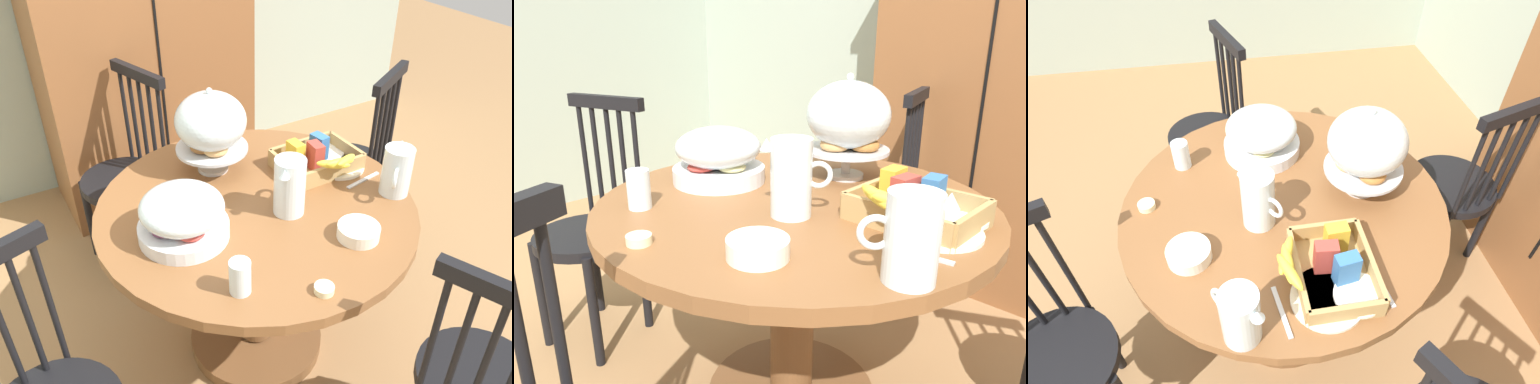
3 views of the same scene
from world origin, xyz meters
TOP-DOWN VIEW (x-y plane):
  - ground_plane at (0.00, 0.00)m, footprint 10.00×10.00m
  - wooden_armoire at (0.23, 1.50)m, footprint 1.18×0.60m
  - dining_table at (0.14, 0.12)m, footprint 1.15×1.15m
  - windsor_chair_facing_door at (0.92, 0.50)m, footprint 0.45×0.45m
  - windsor_chair_far_side at (-0.10, 0.96)m, footprint 0.42×0.42m
  - pastry_stand_with_dome at (0.11, 0.41)m, footprint 0.28×0.28m
  - fruit_platter_covered at (-0.16, 0.08)m, footprint 0.30×0.30m
  - orange_juice_pitcher at (0.21, 0.02)m, footprint 0.16×0.14m
  - milk_pitcher at (0.61, -0.08)m, footprint 0.16×0.14m
  - cereal_basket at (0.46, 0.20)m, footprint 0.32×0.30m
  - china_plate_large at (0.55, 0.18)m, footprint 0.22×0.22m
  - china_plate_small at (0.56, 0.27)m, footprint 0.15×0.15m
  - cereal_bowl at (0.33, -0.21)m, footprint 0.14×0.14m
  - drinking_glass at (-0.12, -0.23)m, footprint 0.06×0.06m
  - butter_dish at (0.08, -0.36)m, footprint 0.06×0.06m
  - table_knife at (0.53, 0.32)m, footprint 0.17×0.04m
  - dinner_fork at (0.52, 0.35)m, footprint 0.17×0.04m
  - soup_spoon at (0.57, 0.04)m, footprint 0.17×0.04m

SIDE VIEW (x-z plane):
  - ground_plane at x=0.00m, z-range 0.00..0.00m
  - windsor_chair_facing_door at x=0.92m, z-range -0.03..0.94m
  - windsor_chair_far_side at x=-0.10m, z-range -0.03..0.94m
  - dining_table at x=0.14m, z-range 0.15..0.89m
  - table_knife at x=0.53m, z-range 0.74..0.75m
  - dinner_fork at x=0.52m, z-range 0.74..0.75m
  - soup_spoon at x=0.57m, z-range 0.74..0.75m
  - china_plate_large at x=0.55m, z-range 0.74..0.75m
  - butter_dish at x=0.08m, z-range 0.74..0.76m
  - china_plate_small at x=0.56m, z-range 0.75..0.76m
  - cereal_bowl at x=0.33m, z-range 0.74..0.78m
  - cereal_basket at x=0.46m, z-range 0.72..0.85m
  - drinking_glass at x=-0.12m, z-range 0.74..0.85m
  - milk_pitcher at x=0.61m, z-range 0.73..0.92m
  - fruit_platter_covered at x=-0.16m, z-range 0.74..0.92m
  - orange_juice_pitcher at x=0.21m, z-range 0.73..0.94m
  - pastry_stand_with_dome at x=0.11m, z-range 0.77..1.11m
  - wooden_armoire at x=0.23m, z-range 0.00..1.96m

